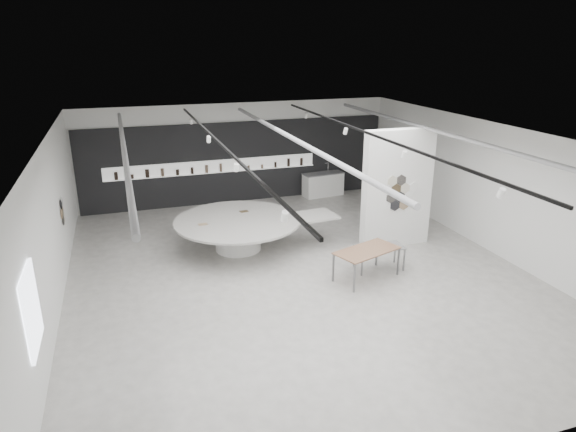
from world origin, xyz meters
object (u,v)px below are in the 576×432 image
object	(u,v)px
partition_column	(397,189)
sample_table_wood	(367,252)
display_island	(241,230)
kitchen_counter	(323,184)
sample_table_stone	(380,248)

from	to	relation	value
partition_column	sample_table_wood	distance (m)	2.86
partition_column	sample_table_wood	size ratio (longest dim) A/B	1.86
display_island	kitchen_counter	bearing A→B (deg)	39.57
partition_column	sample_table_wood	xyz separation A→B (m)	(-1.89, -1.87, -1.04)
sample_table_stone	kitchen_counter	distance (m)	7.10
display_island	kitchen_counter	size ratio (longest dim) A/B	2.94
partition_column	display_island	world-z (taller)	partition_column
display_island	kitchen_counter	world-z (taller)	kitchen_counter
sample_table_stone	kitchen_counter	size ratio (longest dim) A/B	0.78
sample_table_wood	kitchen_counter	bearing A→B (deg)	76.66
display_island	sample_table_wood	size ratio (longest dim) A/B	2.63
partition_column	sample_table_stone	distance (m)	2.28
sample_table_wood	partition_column	bearing A→B (deg)	44.72
partition_column	kitchen_counter	bearing A→B (deg)	91.35
partition_column	kitchen_counter	distance (m)	5.71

